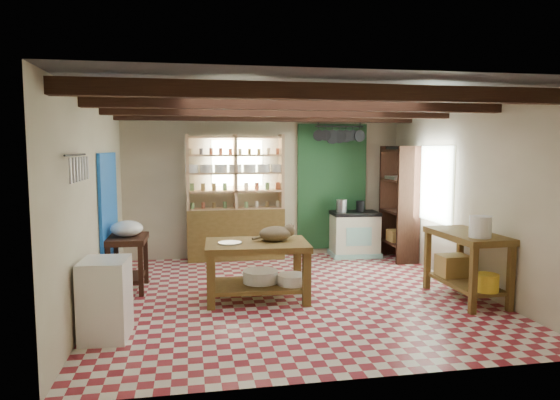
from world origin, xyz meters
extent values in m
cube|color=maroon|center=(0.00, 0.00, -0.01)|extent=(5.00, 5.00, 0.02)
cube|color=#46474B|center=(0.00, 0.00, 2.60)|extent=(5.00, 5.00, 0.02)
cube|color=beige|center=(0.00, 2.50, 1.30)|extent=(5.00, 0.04, 2.60)
cube|color=beige|center=(0.00, -2.50, 1.30)|extent=(5.00, 0.04, 2.60)
cube|color=beige|center=(-2.50, 0.00, 1.30)|extent=(0.04, 5.00, 2.60)
cube|color=beige|center=(2.50, 0.00, 1.30)|extent=(0.04, 5.00, 2.60)
cube|color=#351C12|center=(0.00, 0.00, 2.48)|extent=(5.00, 3.80, 0.15)
cube|color=blue|center=(-2.47, 0.90, 1.10)|extent=(0.04, 1.40, 1.60)
cube|color=#1C4725|center=(1.25, 2.47, 1.25)|extent=(1.30, 0.04, 2.30)
cube|color=beige|center=(-0.50, 2.48, 1.70)|extent=(0.90, 0.02, 0.80)
cube|color=beige|center=(2.48, 1.00, 1.40)|extent=(0.02, 1.30, 1.20)
cube|color=black|center=(-2.44, -1.20, 1.78)|extent=(0.06, 0.90, 0.28)
cube|color=black|center=(1.25, 2.05, 2.18)|extent=(0.86, 0.12, 0.36)
cube|color=tan|center=(-0.55, 2.31, 1.10)|extent=(1.70, 0.34, 2.20)
cube|color=#351C12|center=(2.28, 1.80, 1.00)|extent=(0.40, 0.86, 2.00)
cube|color=brown|center=(-0.50, -0.07, 0.38)|extent=(1.37, 0.96, 0.75)
cube|color=beige|center=(1.59, 2.15, 0.41)|extent=(0.86, 0.61, 0.82)
cube|color=#351C12|center=(-2.20, 0.63, 0.38)|extent=(0.53, 0.76, 0.76)
cube|color=white|center=(-2.22, -1.14, 0.41)|extent=(0.49, 0.58, 0.83)
cube|color=brown|center=(2.18, -0.58, 0.44)|extent=(0.64, 1.24, 0.88)
ellipsoid|color=olive|center=(-0.24, -0.04, 0.85)|extent=(0.47, 0.38, 0.19)
cylinder|color=#A1A1A8|center=(-0.85, -0.10, 0.76)|extent=(0.32, 0.32, 0.02)
cylinder|color=white|center=(-0.44, -0.03, 0.28)|extent=(0.49, 0.49, 0.16)
cylinder|color=white|center=(-0.05, -0.20, 0.27)|extent=(0.41, 0.41, 0.14)
cylinder|color=#A1A1A8|center=(1.34, 2.16, 0.93)|extent=(0.20, 0.20, 0.22)
cylinder|color=black|center=(1.69, 2.15, 0.92)|extent=(0.16, 0.16, 0.19)
ellipsoid|color=white|center=(-2.20, 0.63, 0.87)|extent=(0.44, 0.44, 0.22)
cylinder|color=white|center=(2.14, -0.93, 1.01)|extent=(0.27, 0.27, 0.26)
cube|color=#A78443|center=(2.17, -0.28, 0.38)|extent=(0.41, 0.33, 0.28)
cylinder|color=gold|center=(2.19, -1.03, 0.34)|extent=(0.29, 0.29, 0.21)
camera|label=1|loc=(-1.35, -6.40, 1.97)|focal=32.00mm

